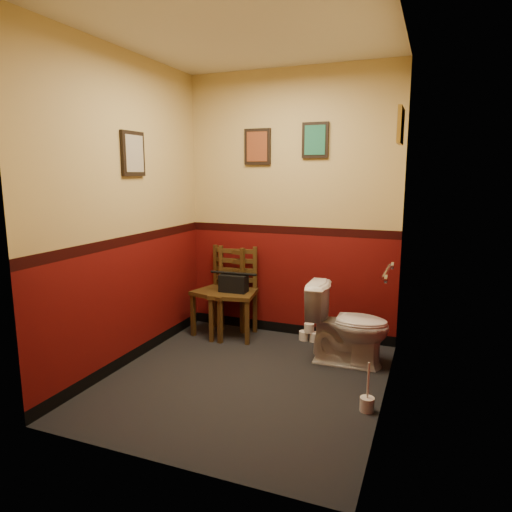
{
  "coord_description": "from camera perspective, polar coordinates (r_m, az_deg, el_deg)",
  "views": [
    {
      "loc": [
        1.38,
        -3.25,
        1.68
      ],
      "look_at": [
        0.0,
        0.25,
        1.0
      ],
      "focal_mm": 32.0,
      "sensor_mm": 36.0,
      "label": 1
    }
  ],
  "objects": [
    {
      "name": "handbag",
      "position": [
        4.68,
        -2.82,
        -3.41
      ],
      "size": [
        0.29,
        0.15,
        0.21
      ],
      "rotation": [
        0.0,
        0.0,
        0.04
      ],
      "color": "black",
      "rests_on": "chair_right"
    },
    {
      "name": "framed_print_right",
      "position": [
        3.88,
        17.61,
        15.25
      ],
      "size": [
        0.04,
        0.34,
        0.28
      ],
      "color": "olive",
      "rests_on": "wall_right"
    },
    {
      "name": "floor",
      "position": [
        3.91,
        -1.39,
        -15.2
      ],
      "size": [
        2.2,
        2.4,
        0.0
      ],
      "primitive_type": "cube",
      "color": "black",
      "rests_on": "ground"
    },
    {
      "name": "chair_left",
      "position": [
        4.83,
        -4.5,
        -4.41
      ],
      "size": [
        0.52,
        0.52,
        0.92
      ],
      "rotation": [
        0.0,
        0.0,
        -0.25
      ],
      "color": "#412C13",
      "rests_on": "floor"
    },
    {
      "name": "wall_right",
      "position": [
        3.28,
        16.55,
        4.03
      ],
      "size": [
        0.0,
        2.4,
        2.7
      ],
      "primitive_type": "cube",
      "rotation": [
        1.57,
        0.0,
        -1.57
      ],
      "color": "#580B0A",
      "rests_on": "ground"
    },
    {
      "name": "wall_left",
      "position": [
        4.1,
        -15.84,
        5.24
      ],
      "size": [
        0.0,
        2.4,
        2.7
      ],
      "primitive_type": "cube",
      "rotation": [
        1.57,
        0.0,
        1.57
      ],
      "color": "#580B0A",
      "rests_on": "ground"
    },
    {
      "name": "wall_back",
      "position": [
        4.67,
        4.3,
        6.17
      ],
      "size": [
        2.2,
        0.0,
        2.7
      ],
      "primitive_type": "cube",
      "rotation": [
        1.57,
        0.0,
        0.0
      ],
      "color": "#580B0A",
      "rests_on": "ground"
    },
    {
      "name": "framed_print_back_a",
      "position": [
        4.76,
        0.19,
        13.5
      ],
      "size": [
        0.28,
        0.04,
        0.36
      ],
      "color": "black",
      "rests_on": "wall_back"
    },
    {
      "name": "framed_print_back_b",
      "position": [
        4.58,
        7.41,
        14.17
      ],
      "size": [
        0.26,
        0.04,
        0.34
      ],
      "color": "black",
      "rests_on": "wall_back"
    },
    {
      "name": "tp_stack",
      "position": [
        4.74,
        6.66,
        -9.59
      ],
      "size": [
        0.21,
        0.11,
        0.18
      ],
      "color": "silver",
      "rests_on": "floor"
    },
    {
      "name": "ceiling",
      "position": [
        3.67,
        -1.59,
        26.35
      ],
      "size": [
        2.2,
        2.4,
        0.0
      ],
      "primitive_type": "cube",
      "rotation": [
        3.14,
        0.0,
        0.0
      ],
      "color": "silver",
      "rests_on": "ground"
    },
    {
      "name": "toilet",
      "position": [
        4.17,
        11.41,
        -8.46
      ],
      "size": [
        0.74,
        0.42,
        0.71
      ],
      "primitive_type": "imported",
      "rotation": [
        0.0,
        0.0,
        1.59
      ],
      "color": "white",
      "rests_on": "floor"
    },
    {
      "name": "grab_bar",
      "position": [
        3.59,
        16.1,
        -1.9
      ],
      "size": [
        0.05,
        0.56,
        0.06
      ],
      "color": "silver",
      "rests_on": "wall_right"
    },
    {
      "name": "wall_front",
      "position": [
        2.49,
        -12.32,
        2.37
      ],
      "size": [
        2.2,
        0.0,
        2.7
      ],
      "primitive_type": "cube",
      "rotation": [
        -1.57,
        0.0,
        0.0
      ],
      "color": "#580B0A",
      "rests_on": "ground"
    },
    {
      "name": "framed_print_left",
      "position": [
        4.16,
        -15.11,
        12.24
      ],
      "size": [
        0.04,
        0.3,
        0.38
      ],
      "color": "black",
      "rests_on": "wall_left"
    },
    {
      "name": "chair_right",
      "position": [
        4.75,
        -2.68,
        -4.58
      ],
      "size": [
        0.5,
        0.5,
        0.93
      ],
      "rotation": [
        0.0,
        0.0,
        0.17
      ],
      "color": "#412C13",
      "rests_on": "floor"
    },
    {
      "name": "toilet_brush",
      "position": [
        3.52,
        13.71,
        -17.45
      ],
      "size": [
        0.1,
        0.1,
        0.37
      ],
      "color": "silver",
      "rests_on": "floor"
    }
  ]
}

